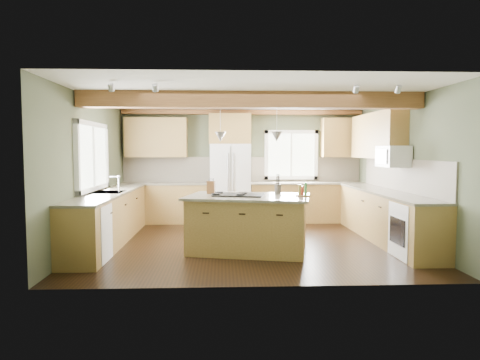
{
  "coord_description": "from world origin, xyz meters",
  "views": [
    {
      "loc": [
        -0.49,
        -7.59,
        1.67
      ],
      "look_at": [
        -0.15,
        0.3,
        1.11
      ],
      "focal_mm": 32.0,
      "sensor_mm": 36.0,
      "label": 1
    }
  ],
  "objects": [
    {
      "name": "upper_cab_back_corner",
      "position": [
        2.3,
        2.33,
        1.95
      ],
      "size": [
        0.9,
        0.35,
        0.9
      ],
      "primitive_type": "cube",
      "color": "brown",
      "rests_on": "wall_back"
    },
    {
      "name": "island_top",
      "position": [
        -0.06,
        -0.65,
        0.9
      ],
      "size": [
        2.2,
        1.65,
        0.04
      ],
      "primitive_type": "cube",
      "rotation": [
        0.0,
        0.0,
        -0.22
      ],
      "color": "#453F32",
      "rests_on": "island"
    },
    {
      "name": "cooktop",
      "position": [
        -0.21,
        -0.62,
        0.93
      ],
      "size": [
        0.9,
        0.7,
        0.02
      ],
      "primitive_type": "cube",
      "rotation": [
        0.0,
        0.0,
        -0.22
      ],
      "color": "black",
      "rests_on": "island_top"
    },
    {
      "name": "faucet",
      "position": [
        -2.32,
        0.05,
        1.05
      ],
      "size": [
        0.02,
        0.02,
        0.28
      ],
      "primitive_type": "cylinder",
      "color": "#B2B2B7",
      "rests_on": "sink"
    },
    {
      "name": "pendant_right",
      "position": [
        0.39,
        -0.75,
        1.88
      ],
      "size": [
        0.18,
        0.18,
        0.16
      ],
      "primitive_type": "cone",
      "rotation": [
        3.14,
        0.0,
        0.0
      ],
      "color": "#B2B2B7",
      "rests_on": "ceiling"
    },
    {
      "name": "soffit_trim",
      "position": [
        0.0,
        2.4,
        2.54
      ],
      "size": [
        5.55,
        0.2,
        0.1
      ],
      "primitive_type": "cube",
      "color": "brown",
      "rests_on": "ceiling"
    },
    {
      "name": "floor",
      "position": [
        0.0,
        0.0,
        0.0
      ],
      "size": [
        5.6,
        5.6,
        0.0
      ],
      "primitive_type": "plane",
      "color": "black",
      "rests_on": "ground"
    },
    {
      "name": "oven",
      "position": [
        2.49,
        -1.25,
        0.43
      ],
      "size": [
        0.6,
        0.72,
        0.84
      ],
      "primitive_type": "cube",
      "color": "white",
      "rests_on": "floor"
    },
    {
      "name": "upper_cab_back_left",
      "position": [
        -1.99,
        2.33,
        1.95
      ],
      "size": [
        1.4,
        0.35,
        0.9
      ],
      "primitive_type": "cube",
      "color": "brown",
      "rests_on": "wall_back"
    },
    {
      "name": "microwave",
      "position": [
        2.58,
        -0.05,
        1.55
      ],
      "size": [
        0.4,
        0.7,
        0.38
      ],
      "primitive_type": "cube",
      "color": "white",
      "rests_on": "wall_right"
    },
    {
      "name": "wall_left",
      "position": [
        -2.8,
        0.0,
        1.3
      ],
      "size": [
        0.0,
        5.0,
        5.0
      ],
      "primitive_type": "plane",
      "rotation": [
        1.57,
        0.0,
        1.57
      ],
      "color": "#4F543C",
      "rests_on": "ground"
    },
    {
      "name": "base_cab_back_left",
      "position": [
        -1.79,
        2.2,
        0.44
      ],
      "size": [
        2.02,
        0.6,
        0.88
      ],
      "primitive_type": "cube",
      "color": "brown",
      "rests_on": "floor"
    },
    {
      "name": "ceiling_beam",
      "position": [
        0.0,
        -0.65,
        2.47
      ],
      "size": [
        5.55,
        0.26,
        0.26
      ],
      "primitive_type": "cube",
      "color": "brown",
      "rests_on": "ceiling"
    },
    {
      "name": "bottle_tray",
      "position": [
        0.82,
        -0.79,
        1.03
      ],
      "size": [
        0.3,
        0.3,
        0.21
      ],
      "primitive_type": null,
      "rotation": [
        0.0,
        0.0,
        -0.34
      ],
      "color": "brown",
      "rests_on": "island_top"
    },
    {
      "name": "dishwasher",
      "position": [
        -2.49,
        -1.25,
        0.43
      ],
      "size": [
        0.6,
        0.6,
        0.84
      ],
      "primitive_type": "cube",
      "color": "white",
      "rests_on": "floor"
    },
    {
      "name": "utensil_crock",
      "position": [
        0.47,
        -0.35,
        1.0
      ],
      "size": [
        0.13,
        0.13,
        0.15
      ],
      "primitive_type": "cylinder",
      "rotation": [
        0.0,
        0.0,
        -0.16
      ],
      "color": "#483D3A",
      "rests_on": "island_top"
    },
    {
      "name": "counter_back_right",
      "position": [
        1.49,
        2.2,
        0.9
      ],
      "size": [
        2.66,
        0.64,
        0.04
      ],
      "primitive_type": "cube",
      "color": "#453F32",
      "rests_on": "base_cab_back_right"
    },
    {
      "name": "base_cab_right",
      "position": [
        2.5,
        0.05,
        0.44
      ],
      "size": [
        0.6,
        3.7,
        0.88
      ],
      "primitive_type": "cube",
      "color": "brown",
      "rests_on": "floor"
    },
    {
      "name": "knife_block",
      "position": [
        -0.67,
        -0.32,
        1.03
      ],
      "size": [
        0.15,
        0.12,
        0.22
      ],
      "primitive_type": "cube",
      "rotation": [
        0.0,
        0.0,
        -0.2
      ],
      "color": "brown",
      "rests_on": "island_top"
    },
    {
      "name": "backsplash_right",
      "position": [
        2.78,
        0.05,
        1.21
      ],
      "size": [
        0.03,
        3.7,
        0.58
      ],
      "primitive_type": "cube",
      "color": "brown",
      "rests_on": "wall_right"
    },
    {
      "name": "sink",
      "position": [
        -2.5,
        0.05,
        0.91
      ],
      "size": [
        0.5,
        0.65,
        0.03
      ],
      "primitive_type": "cube",
      "color": "#262628",
      "rests_on": "counter_left"
    },
    {
      "name": "upper_cab_right",
      "position": [
        2.62,
        0.9,
        1.95
      ],
      "size": [
        0.35,
        2.2,
        0.9
      ],
      "primitive_type": "cube",
      "color": "brown",
      "rests_on": "wall_right"
    },
    {
      "name": "backsplash_back",
      "position": [
        0.0,
        2.48,
        1.21
      ],
      "size": [
        5.58,
        0.03,
        0.58
      ],
      "primitive_type": "cube",
      "color": "brown",
      "rests_on": "wall_back"
    },
    {
      "name": "refrigerator",
      "position": [
        -0.3,
        2.12,
        0.9
      ],
      "size": [
        0.9,
        0.74,
        1.8
      ],
      "primitive_type": "cube",
      "color": "white",
      "rests_on": "floor"
    },
    {
      "name": "window_left",
      "position": [
        -2.78,
        0.05,
        1.55
      ],
      "size": [
        0.04,
        1.6,
        1.05
      ],
      "primitive_type": "cube",
      "color": "white",
      "rests_on": "wall_left"
    },
    {
      "name": "wall_back",
      "position": [
        0.0,
        2.5,
        1.3
      ],
      "size": [
        5.6,
        0.0,
        5.6
      ],
      "primitive_type": "plane",
      "rotation": [
        1.57,
        0.0,
        0.0
      ],
      "color": "#4F543C",
      "rests_on": "ground"
    },
    {
      "name": "pendant_left",
      "position": [
        -0.51,
        -0.55,
        1.88
      ],
      "size": [
        0.18,
        0.18,
        0.16
      ],
      "primitive_type": "cone",
      "rotation": [
        3.14,
        0.0,
        0.0
      ],
      "color": "#B2B2B7",
      "rests_on": "ceiling"
    },
    {
      "name": "base_cab_left",
      "position": [
        -2.5,
        0.05,
        0.44
      ],
      "size": [
        0.6,
        3.7,
        0.88
      ],
      "primitive_type": "cube",
      "color": "brown",
      "rests_on": "floor"
    },
    {
      "name": "island",
      "position": [
        -0.06,
        -0.65,
        0.44
      ],
      "size": [
        2.05,
        1.5,
        0.88
      ],
      "primitive_type": "cube",
      "rotation": [
        0.0,
        0.0,
        -0.22
      ],
      "color": "brown",
      "rests_on": "floor"
    },
    {
      "name": "counter_back_left",
      "position": [
        -1.79,
        2.2,
        0.9
      ],
      "size": [
        2.06,
        0.64,
        0.04
      ],
      "primitive_type": "cube",
      "color": "#453F32",
      "rests_on": "base_cab_back_left"
    },
    {
      "name": "counter_right",
      "position": [
        2.5,
        0.05,
        0.9
      ],
      "size": [
        0.64,
        3.74,
        0.04
      ],
      "primitive_type": "cube",
      "color": "#453F32",
      "rests_on": "base_cab_right"
    },
    {
      "name": "upper_cab_over_fridge",
      "position": [
        -0.3,
        2.33,
        2.15
      ],
      "size": [
        0.96,
        0.35,
        0.7
      ],
      "primitive_type": "cube",
      "color": "brown",
      "rests_on": "wall_back"
    },
    {
      "name": "base_cab_back_right",
      "position": [
        1.49,
        2.2,
        0.44
      ],
      "size": [
        2.62,
        0.6,
        0.88
      ],
      "primitive_type": "cube",
      "color": "brown",
      "rests_on": "floor"
    },
    {
      "name": "ceiling",
      "position": [
        0.0,
        0.0,
        2.6
      ],
      "size": [
        5.6,
        5.6,
        0.0
      ],
      "primitive_type": "plane",
      "rotation": [
        3.14,
        0.0,
        0.0
      ],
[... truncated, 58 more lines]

